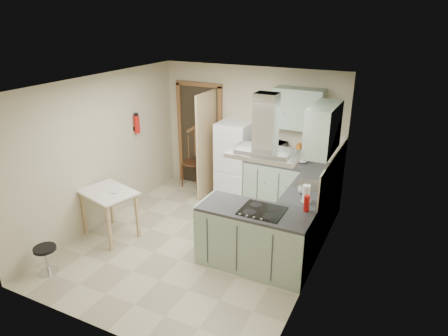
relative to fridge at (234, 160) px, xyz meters
The scene contains 28 objects.
floor 1.96m from the fridge, 83.66° to the right, with size 4.20×4.20×0.00m, color #BAB091.
ceiling 2.52m from the fridge, 83.66° to the right, with size 4.20×4.20×0.00m, color silver.
back_wall 0.62m from the fridge, 56.31° to the left, with size 3.60×3.60×0.00m, color #BBAF91.
left_wall 2.46m from the fridge, 131.63° to the right, with size 4.20×4.20×0.00m, color #BBAF91.
right_wall 2.74m from the fridge, 41.99° to the right, with size 4.20×4.20×0.00m, color #BBAF91.
doorway 0.99m from the fridge, 163.30° to the left, with size 1.10×0.12×2.10m, color brown.
fridge is the anchor object (origin of this frame).
counter_back 0.91m from the fridge, ahead, with size 1.08×0.60×0.90m, color #9EB2A0.
counter_right 1.85m from the fridge, 21.66° to the right, with size 0.60×1.95×0.90m, color #9EB2A0.
splashback 1.26m from the fridge, 13.94° to the left, with size 1.68×0.02×0.50m, color beige.
wall_cabinet_back 1.60m from the fridge, ahead, with size 0.85×0.35×0.70m, color #9EB2A0.
wall_cabinet_right 2.33m from the fridge, 27.50° to the right, with size 0.35×0.90×0.70m, color #9EB2A0.
peninsula 2.35m from the fridge, 58.26° to the right, with size 1.55×0.65×0.90m, color #9EB2A0.
hob 2.39m from the fridge, 56.21° to the right, with size 0.58×0.50×0.01m, color black.
extractor_hood 2.57m from the fridge, 56.21° to the right, with size 0.90×0.55×0.10m, color silver.
sink 1.91m from the fridge, 26.57° to the right, with size 0.45×0.40×0.01m, color silver.
fire_extinguisher 1.93m from the fridge, 149.70° to the right, with size 0.10×0.10×0.32m, color #B2140F.
drop_leaf_table 2.53m from the fridge, 117.48° to the right, with size 0.84×0.63×0.79m, color tan.
bentwood_chair 1.01m from the fridge, behind, with size 0.45×0.45×1.01m, color #51321B.
stool 3.67m from the fridge, 110.92° to the right, with size 0.31×0.31×0.41m, color black.
microwave 0.74m from the fridge, ahead, with size 0.57×0.38×0.32m, color black.
kettle 1.34m from the fridge, ahead, with size 0.15×0.15×0.22m, color silver.
cereal_box 1.25m from the fridge, ahead, with size 0.08×0.20×0.29m, color #C76717.
soap_bottle 1.87m from the fridge, 12.30° to the right, with size 0.07×0.08×0.16m, color #B8B5C2.
paper_towel 2.31m from the fridge, 39.17° to the right, with size 0.10×0.10×0.27m, color white.
cup 2.05m from the fridge, 35.62° to the right, with size 0.14×0.14×0.11m, color silver.
red_bottle 2.54m from the fridge, 42.72° to the right, with size 0.08×0.08×0.23m, color #B3120F.
book 2.46m from the fridge, 117.24° to the right, with size 0.14×0.19×0.09m, color #9B3349.
Camera 1 is at (2.76, -4.71, 3.42)m, focal length 32.00 mm.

